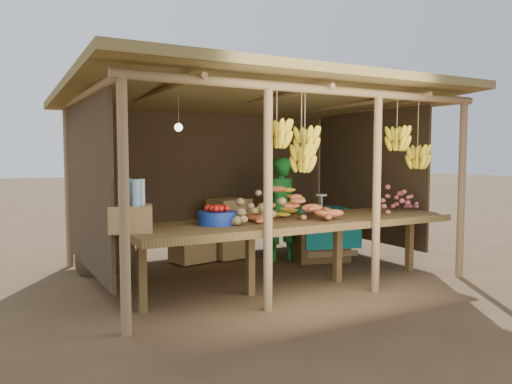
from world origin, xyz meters
TOP-DOWN VIEW (x-y plane):
  - ground at (0.00, 0.00)m, footprint 60.00×60.00m
  - stall_structure at (0.07, -0.10)m, footprint 4.70×3.50m
  - counter at (0.00, -0.95)m, footprint 3.90×1.05m
  - potato_heap at (-0.41, -0.95)m, footprint 0.99×0.74m
  - sweet_potato_heap at (-0.07, -0.98)m, footprint 1.16×0.93m
  - onion_heap at (1.57, -0.94)m, footprint 0.73×0.49m
  - banana_pile at (0.21, -0.62)m, footprint 0.67×0.51m
  - tomato_basin at (-0.97, -0.89)m, footprint 0.40×0.40m
  - bottle_box at (-1.90, -0.96)m, footprint 0.48×0.42m
  - vendor at (0.62, 0.40)m, footprint 0.57×0.40m
  - tarp_crate at (1.18, 0.20)m, footprint 1.00×0.92m
  - carton_stack at (-0.14, 0.90)m, footprint 1.22×0.54m
  - burlap_sacks at (-1.75, 0.85)m, footprint 0.79×0.41m

SIDE VIEW (x-z plane):
  - ground at x=0.00m, z-range 0.00..0.00m
  - burlap_sacks at x=-1.75m, z-range -0.04..0.52m
  - carton_stack at x=-0.14m, z-range -0.05..0.82m
  - tarp_crate at x=1.18m, z-range -0.09..0.89m
  - counter at x=0.00m, z-range 0.34..1.14m
  - vendor at x=0.62m, z-range 0.00..1.50m
  - tomato_basin at x=-0.97m, z-range 0.78..0.99m
  - banana_pile at x=0.21m, z-range 0.80..1.15m
  - onion_heap at x=1.57m, z-range 0.80..1.15m
  - sweet_potato_heap at x=-0.07m, z-range 0.80..1.16m
  - potato_heap at x=-0.41m, z-range 0.80..1.16m
  - bottle_box at x=-1.90m, z-range 0.74..1.25m
  - stall_structure at x=0.07m, z-range 0.69..3.12m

